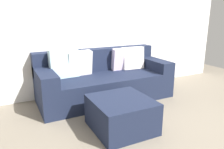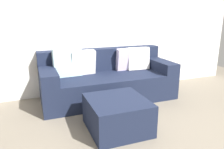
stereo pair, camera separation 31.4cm
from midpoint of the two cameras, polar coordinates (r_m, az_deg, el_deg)
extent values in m
cube|color=white|center=(4.21, -0.27, 13.05)|extent=(5.84, 0.10, 2.57)
cube|color=#192138|center=(3.89, 1.34, -3.19)|extent=(2.30, 0.96, 0.45)
cube|color=#192138|center=(4.10, -0.54, 3.99)|extent=(2.30, 0.24, 0.41)
cube|color=#192138|center=(3.55, -14.08, -0.12)|extent=(0.26, 0.96, 0.19)
cube|color=#192138|center=(4.28, 14.15, 2.51)|extent=(0.26, 0.96, 0.19)
cube|color=silver|center=(3.72, -9.24, 3.07)|extent=(0.48, 0.20, 0.47)
cube|color=white|center=(3.79, -5.24, 3.07)|extent=(0.43, 0.22, 0.43)
cube|color=white|center=(4.20, 8.92, 4.14)|extent=(0.43, 0.20, 0.43)
cube|color=silver|center=(4.11, 6.17, 3.92)|extent=(0.41, 0.17, 0.42)
cube|color=#192138|center=(2.89, 4.50, -10.39)|extent=(0.74, 0.77, 0.42)
camera|label=1|loc=(0.16, -87.24, 0.77)|focal=35.06mm
camera|label=2|loc=(0.16, 92.76, -0.77)|focal=35.06mm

